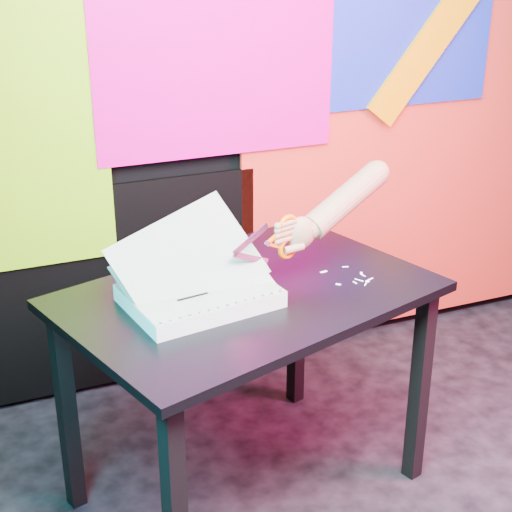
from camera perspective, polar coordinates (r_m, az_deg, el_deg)
name	(u,v)px	position (r m, az deg, el deg)	size (l,w,h in m)	color
backdrop	(290,144)	(3.20, 2.47, 8.11)	(2.88, 0.05, 2.08)	red
work_table	(248,320)	(2.44, -0.62, -4.69)	(1.26, 1.02, 0.75)	black
printout_stack	(199,294)	(2.31, -4.16, -2.77)	(0.49, 0.37, 0.31)	silver
scissors	(283,238)	(2.39, 2.01, 1.29)	(0.24, 0.08, 0.15)	#A2A7B1
hand_forearm	(338,205)	(2.52, 6.00, 3.74)	(0.46, 0.18, 0.22)	tan
paper_clippings	(352,277)	(2.50, 6.98, -1.55)	(0.14, 0.16, 0.00)	white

